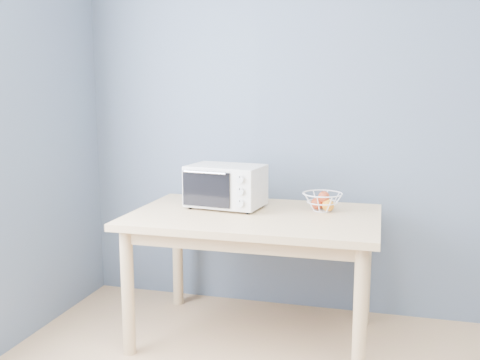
# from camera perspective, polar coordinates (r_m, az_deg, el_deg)

# --- Properties ---
(room) EXTENTS (4.01, 4.51, 2.61)m
(room) POSITION_cam_1_polar(r_m,az_deg,el_deg) (1.20, 15.89, 2.76)
(room) COLOR tan
(room) RESTS_ON ground
(dining_table) EXTENTS (1.40, 0.90, 0.75)m
(dining_table) POSITION_cam_1_polar(r_m,az_deg,el_deg) (3.08, 1.52, -5.43)
(dining_table) COLOR tan
(dining_table) RESTS_ON ground
(toaster_oven) EXTENTS (0.47, 0.36, 0.26)m
(toaster_oven) POSITION_cam_1_polar(r_m,az_deg,el_deg) (3.19, -1.81, -0.57)
(toaster_oven) COLOR silver
(toaster_oven) RESTS_ON dining_table
(fruit_basket) EXTENTS (0.27, 0.27, 0.12)m
(fruit_basket) POSITION_cam_1_polar(r_m,az_deg,el_deg) (3.14, 8.83, -2.23)
(fruit_basket) COLOR white
(fruit_basket) RESTS_ON dining_table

